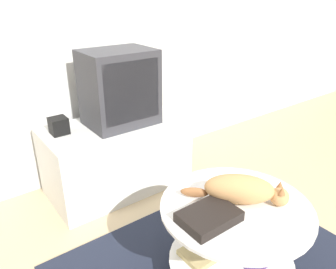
% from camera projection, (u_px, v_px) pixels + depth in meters
% --- Properties ---
extents(wall_back, '(8.00, 0.05, 2.60)m').
position_uv_depth(wall_back, '(84.00, 13.00, 2.40)').
color(wall_back, silver).
rests_on(wall_back, ground_plane).
extents(tv_stand, '(1.06, 0.56, 0.54)m').
position_uv_depth(tv_stand, '(118.00, 156.00, 2.56)').
color(tv_stand, silver).
rests_on(tv_stand, ground_plane).
extents(tv, '(0.49, 0.37, 0.54)m').
position_uv_depth(tv, '(119.00, 88.00, 2.35)').
color(tv, '#333338').
rests_on(tv, tv_stand).
extents(speaker, '(0.12, 0.12, 0.12)m').
position_uv_depth(speaker, '(59.00, 126.00, 2.25)').
color(speaker, black).
rests_on(speaker, tv_stand).
extents(coffee_table, '(0.75, 0.75, 0.47)m').
position_uv_depth(coffee_table, '(232.00, 233.00, 1.68)').
color(coffee_table, '#B2B2B7').
rests_on(coffee_table, rug).
extents(dvd_box, '(0.27, 0.19, 0.05)m').
position_uv_depth(dvd_box, '(209.00, 217.00, 1.49)').
color(dvd_box, black).
rests_on(dvd_box, coffee_table).
extents(cat, '(0.41, 0.40, 0.15)m').
position_uv_depth(cat, '(242.00, 190.00, 1.61)').
color(cat, tan).
rests_on(cat, coffee_table).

